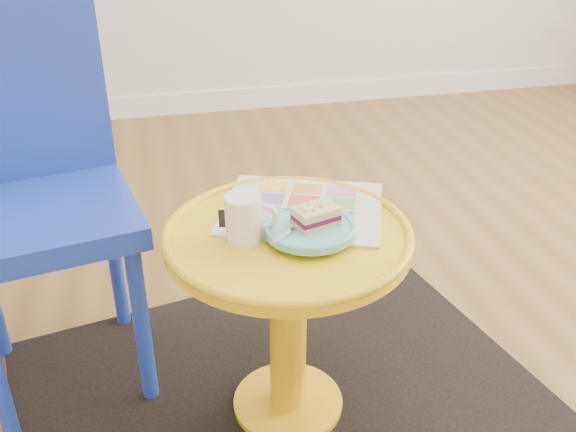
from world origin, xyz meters
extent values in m
plane|color=brown|center=(0.00, 0.00, 0.00)|extent=(4.00, 4.00, 0.00)
cube|color=white|center=(0.00, 1.99, 0.06)|extent=(4.00, 0.02, 0.12)
cube|color=black|center=(-0.54, -0.31, 0.00)|extent=(1.49, 1.33, 0.01)
cylinder|color=yellow|center=(-0.54, -0.31, 0.01)|extent=(0.28, 0.28, 0.02)
cylinder|color=yellow|center=(-0.54, -0.31, 0.26)|extent=(0.09, 0.09, 0.47)
cylinder|color=yellow|center=(-0.54, -0.31, 0.50)|extent=(0.55, 0.55, 0.03)
cylinder|color=#1C3AB9|center=(-0.88, -0.20, 0.23)|extent=(0.04, 0.04, 0.45)
cylinder|color=#1C3AB9|center=(-0.95, 0.14, 0.23)|extent=(0.04, 0.04, 0.45)
cube|color=#1C3AB9|center=(-1.08, -0.06, 0.49)|extent=(0.50, 0.50, 0.06)
cube|color=#1C3AB9|center=(-1.12, 0.13, 0.74)|extent=(0.42, 0.13, 0.45)
cube|color=silver|center=(-0.49, -0.22, 0.52)|extent=(0.45, 0.42, 0.01)
cylinder|color=white|center=(-0.64, -0.32, 0.57)|extent=(0.08, 0.08, 0.10)
torus|color=white|center=(-0.60, -0.33, 0.57)|extent=(0.06, 0.02, 0.06)
cylinder|color=#D1B78C|center=(-0.64, -0.32, 0.62)|extent=(0.07, 0.07, 0.01)
cylinder|color=#5BC1C2|center=(-0.51, -0.35, 0.53)|extent=(0.08, 0.08, 0.01)
cylinder|color=#5BC1C2|center=(-0.51, -0.35, 0.54)|extent=(0.19, 0.19, 0.02)
cube|color=#D3BC8C|center=(-0.49, -0.34, 0.55)|extent=(0.11, 0.09, 0.01)
cube|color=maroon|center=(-0.49, -0.34, 0.56)|extent=(0.10, 0.08, 0.01)
cube|color=#EADB8C|center=(-0.49, -0.34, 0.58)|extent=(0.11, 0.09, 0.02)
cube|color=silver|center=(-0.55, -0.36, 0.55)|extent=(0.09, 0.08, 0.00)
cube|color=silver|center=(-0.50, -0.32, 0.55)|extent=(0.04, 0.04, 0.00)
camera|label=1|loc=(-0.82, -1.49, 1.22)|focal=40.00mm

